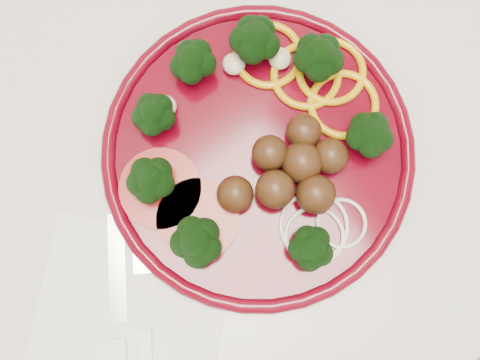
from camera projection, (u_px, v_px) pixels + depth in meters
counter at (167, 253)px, 1.01m from camera, size 2.40×0.60×0.90m
plate at (258, 149)px, 0.56m from camera, size 0.30×0.30×0.06m
napkin at (129, 320)px, 0.56m from camera, size 0.24×0.24×0.00m
knife at (119, 345)px, 0.55m from camera, size 0.12×0.16×0.01m
fork at (146, 347)px, 0.55m from camera, size 0.11×0.15×0.01m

